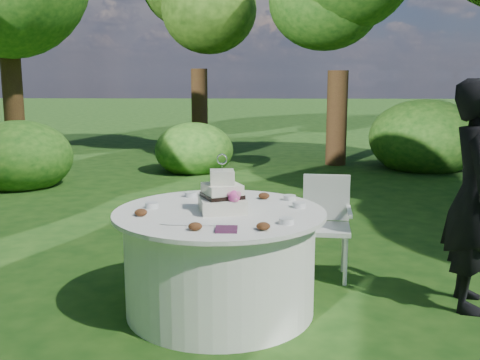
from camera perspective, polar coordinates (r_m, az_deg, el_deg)
name	(u,v)px	position (r m, az deg, el deg)	size (l,w,h in m)	color
ground	(220,309)	(4.36, -2.02, -13.00)	(80.00, 80.00, 0.00)	#12350E
napkins	(226,229)	(3.59, -1.40, -5.02)	(0.14, 0.14, 0.02)	#4E2141
feather_plume	(195,224)	(3.74, -4.59, -4.50)	(0.48, 0.07, 0.01)	silver
guest	(474,196)	(4.53, 22.71, -1.48)	(0.63, 0.41, 1.73)	black
table	(220,260)	(4.22, -2.05, -8.17)	(1.56, 1.56, 0.77)	white
cake	(222,196)	(4.07, -1.79, -1.65)	(0.38, 0.38, 0.43)	silver
chair	(326,218)	(4.98, 8.73, -3.84)	(0.46, 0.45, 0.88)	silver
votives	(242,204)	(4.24, 0.22, -2.45)	(1.21, 0.93, 0.04)	white
petal_cups	(217,214)	(3.92, -2.36, -3.46)	(0.97, 1.03, 0.05)	#562D16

